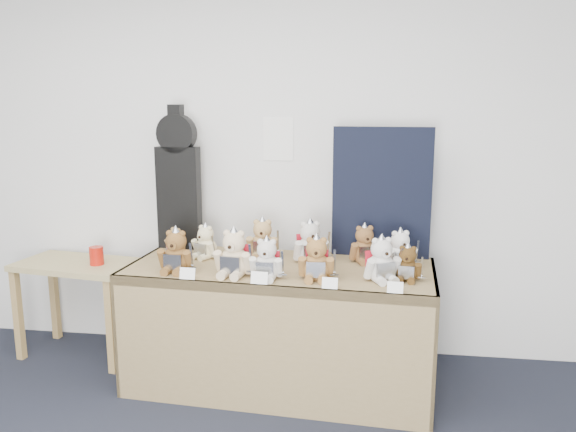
# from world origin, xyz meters

# --- Properties ---
(room_shell) EXTENTS (6.00, 6.00, 6.00)m
(room_shell) POSITION_xyz_m (0.48, 2.49, 1.54)
(room_shell) COLOR silver
(room_shell) RESTS_ON floor
(display_table) EXTENTS (1.93, 0.91, 0.79)m
(display_table) POSITION_xyz_m (0.57, 1.84, 0.62)
(display_table) COLOR olive
(display_table) RESTS_ON floor
(side_table) EXTENTS (0.89, 0.58, 0.69)m
(side_table) POSITION_xyz_m (-0.90, 2.15, 0.57)
(side_table) COLOR tan
(side_table) RESTS_ON floor
(guitar_case) EXTENTS (0.31, 0.12, 0.99)m
(guitar_case) POSITION_xyz_m (-0.18, 2.28, 1.27)
(guitar_case) COLOR black
(guitar_case) RESTS_ON display_table
(navy_board) EXTENTS (0.64, 0.07, 0.85)m
(navy_board) POSITION_xyz_m (1.19, 2.23, 1.21)
(navy_board) COLOR black
(navy_board) RESTS_ON display_table
(red_cup) EXTENTS (0.09, 0.09, 0.13)m
(red_cup) POSITION_xyz_m (-0.73, 2.11, 0.75)
(red_cup) COLOR red
(red_cup) RESTS_ON side_table
(teddy_front_far_left) EXTENTS (0.24, 0.19, 0.29)m
(teddy_front_far_left) POSITION_xyz_m (-0.02, 1.72, 0.90)
(teddy_front_far_left) COLOR brown
(teddy_front_far_left) RESTS_ON display_table
(teddy_front_left) EXTENTS (0.26, 0.22, 0.31)m
(teddy_front_left) POSITION_xyz_m (0.34, 1.69, 0.91)
(teddy_front_left) COLOR beige
(teddy_front_left) RESTS_ON display_table
(teddy_front_centre) EXTENTS (0.22, 0.18, 0.27)m
(teddy_front_centre) POSITION_xyz_m (0.54, 1.66, 0.89)
(teddy_front_centre) COLOR silver
(teddy_front_centre) RESTS_ON display_table
(teddy_front_right) EXTENTS (0.23, 0.19, 0.28)m
(teddy_front_right) POSITION_xyz_m (0.82, 1.68, 0.90)
(teddy_front_right) COLOR olive
(teddy_front_right) RESTS_ON display_table
(teddy_front_far_right) EXTENTS (0.24, 0.23, 0.29)m
(teddy_front_far_right) POSITION_xyz_m (1.19, 1.71, 0.90)
(teddy_front_far_right) COLOR silver
(teddy_front_far_right) RESTS_ON display_table
(teddy_front_end) EXTENTS (0.19, 0.16, 0.23)m
(teddy_front_end) POSITION_xyz_m (1.34, 1.73, 0.88)
(teddy_front_end) COLOR #4F361B
(teddy_front_end) RESTS_ON display_table
(teddy_back_left) EXTENTS (0.20, 0.20, 0.25)m
(teddy_back_left) POSITION_xyz_m (0.06, 2.04, 0.88)
(teddy_back_left) COLOR beige
(teddy_back_left) RESTS_ON display_table
(teddy_back_centre_left) EXTENTS (0.24, 0.19, 0.29)m
(teddy_back_centre_left) POSITION_xyz_m (0.43, 2.11, 0.90)
(teddy_back_centre_left) COLOR tan
(teddy_back_centre_left) RESTS_ON display_table
(teddy_back_centre_right) EXTENTS (0.25, 0.24, 0.30)m
(teddy_back_centre_right) POSITION_xyz_m (0.75, 2.04, 0.91)
(teddy_back_centre_right) COLOR beige
(teddy_back_centre_right) RESTS_ON display_table
(teddy_back_right) EXTENTS (0.23, 0.21, 0.27)m
(teddy_back_right) POSITION_xyz_m (1.10, 2.09, 0.89)
(teddy_back_right) COLOR brown
(teddy_back_right) RESTS_ON display_table
(teddy_back_end) EXTENTS (0.22, 0.21, 0.27)m
(teddy_back_end) POSITION_xyz_m (1.31, 1.98, 0.89)
(teddy_back_end) COLOR white
(teddy_back_end) RESTS_ON display_table
(teddy_back_far_left) EXTENTS (0.17, 0.17, 0.21)m
(teddy_back_far_left) POSITION_xyz_m (-0.16, 2.10, 0.87)
(teddy_back_far_left) COLOR olive
(teddy_back_far_left) RESTS_ON display_table
(entry_card_a) EXTENTS (0.09, 0.03, 0.07)m
(entry_card_a) POSITION_xyz_m (0.09, 1.57, 0.82)
(entry_card_a) COLOR white
(entry_card_a) RESTS_ON display_table
(entry_card_b) EXTENTS (0.10, 0.03, 0.07)m
(entry_card_b) POSITION_xyz_m (0.52, 1.55, 0.82)
(entry_card_b) COLOR white
(entry_card_b) RESTS_ON display_table
(entry_card_c) EXTENTS (0.09, 0.02, 0.06)m
(entry_card_c) POSITION_xyz_m (0.91, 1.52, 0.82)
(entry_card_c) COLOR white
(entry_card_c) RESTS_ON display_table
(entry_card_d) EXTENTS (0.09, 0.02, 0.06)m
(entry_card_d) POSITION_xyz_m (1.26, 1.50, 0.82)
(entry_card_d) COLOR white
(entry_card_d) RESTS_ON display_table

